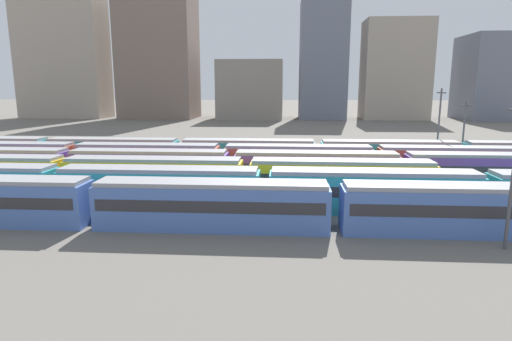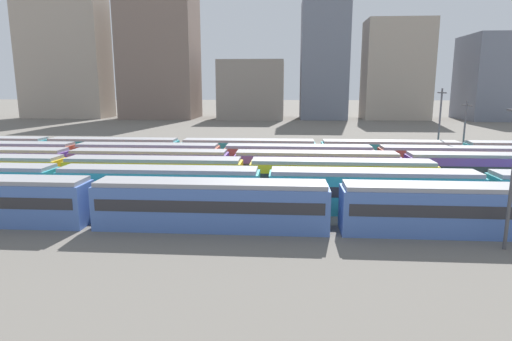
% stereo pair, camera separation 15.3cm
% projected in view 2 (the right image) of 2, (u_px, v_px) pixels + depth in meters
% --- Properties ---
extents(ground_plane, '(600.00, 600.00, 0.00)m').
position_uv_depth(ground_plane, '(9.00, 185.00, 47.83)').
color(ground_plane, '#666059').
extents(train_track_0, '(74.70, 3.06, 3.75)m').
position_uv_depth(train_track_0, '(93.00, 202.00, 33.64)').
color(train_track_0, '#4C70BC').
rests_on(train_track_0, ground_plane).
extents(train_track_1, '(93.60, 3.06, 3.75)m').
position_uv_depth(train_track_1, '(373.00, 191.00, 37.14)').
color(train_track_1, teal).
rests_on(train_track_1, ground_plane).
extents(train_track_2, '(55.80, 3.06, 3.75)m').
position_uv_depth(train_track_2, '(154.00, 175.00, 43.70)').
color(train_track_2, yellow).
rests_on(train_track_2, ground_plane).
extents(train_track_3, '(74.70, 3.06, 3.75)m').
position_uv_depth(train_track_3, '(232.00, 167.00, 48.27)').
color(train_track_3, '#6B429E').
rests_on(train_track_3, ground_plane).
extents(train_track_4, '(93.60, 3.06, 3.75)m').
position_uv_depth(train_track_4, '(298.00, 160.00, 52.83)').
color(train_track_4, '#BC4C38').
rests_on(train_track_4, ground_plane).
extents(train_track_5, '(112.50, 3.06, 3.75)m').
position_uv_depth(train_track_5, '(318.00, 154.00, 57.72)').
color(train_track_5, teal).
rests_on(train_track_5, ground_plane).
extents(catenary_pole_1, '(0.24, 3.20, 8.91)m').
position_uv_depth(catenary_pole_1, '(464.00, 130.00, 58.64)').
color(catenary_pole_1, '#4C4C51').
rests_on(catenary_pole_1, ground_plane).
extents(catenary_pole_3, '(0.24, 3.20, 10.58)m').
position_uv_depth(catenary_pole_3, '(440.00, 123.00, 58.71)').
color(catenary_pole_3, '#4C4C51').
rests_on(catenary_pole_3, ground_plane).
extents(distant_building_0, '(28.52, 13.57, 49.30)m').
position_uv_depth(distant_building_0, '(64.00, 45.00, 146.40)').
color(distant_building_0, '#A89989').
rests_on(distant_building_0, ground_plane).
extents(distant_building_1, '(24.32, 19.64, 41.11)m').
position_uv_depth(distant_building_1, '(160.00, 57.00, 144.85)').
color(distant_building_1, '#7A665B').
rests_on(distant_building_1, ground_plane).
extents(distant_building_2, '(21.26, 21.99, 19.13)m').
position_uv_depth(distant_building_2, '(252.00, 90.00, 144.79)').
color(distant_building_2, gray).
rests_on(distant_building_2, ground_plane).
extents(distant_building_3, '(15.13, 15.60, 38.03)m').
position_uv_depth(distant_building_3, '(324.00, 61.00, 141.28)').
color(distant_building_3, slate).
rests_on(distant_building_3, ground_plane).
extents(distant_building_4, '(20.99, 13.68, 31.92)m').
position_uv_depth(distant_building_4, '(396.00, 70.00, 140.21)').
color(distant_building_4, '#A89989').
rests_on(distant_building_4, ground_plane).
extents(distant_building_5, '(14.25, 21.11, 26.99)m').
position_uv_depth(distant_building_5, '(487.00, 78.00, 138.67)').
color(distant_building_5, slate).
rests_on(distant_building_5, ground_plane).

